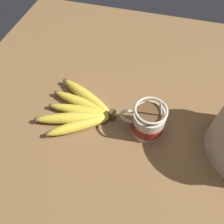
{
  "coord_description": "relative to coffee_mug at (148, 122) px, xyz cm",
  "views": [
    {
      "loc": [
        -2.08,
        34.58,
        57.12
      ],
      "look_at": [
        7.22,
        0.57,
        7.24
      ],
      "focal_mm": 35.0,
      "sensor_mm": 36.0,
      "label": 1
    }
  ],
  "objects": [
    {
      "name": "banana_bunch",
      "position": [
        20.09,
        -0.71,
        -2.61
      ],
      "size": [
        22.6,
        22.84,
        4.08
      ],
      "color": "#4C381E",
      "rests_on": "table"
    },
    {
      "name": "coffee_mug",
      "position": [
        0.0,
        0.0,
        0.0
      ],
      "size": [
        12.73,
        8.82,
        14.31
      ],
      "color": "beige",
      "rests_on": "table"
    },
    {
      "name": "table",
      "position": [
        2.99,
        -1.1,
        -5.69
      ],
      "size": [
        119.31,
        119.31,
        2.8
      ],
      "color": "brown",
      "rests_on": "ground"
    }
  ]
}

